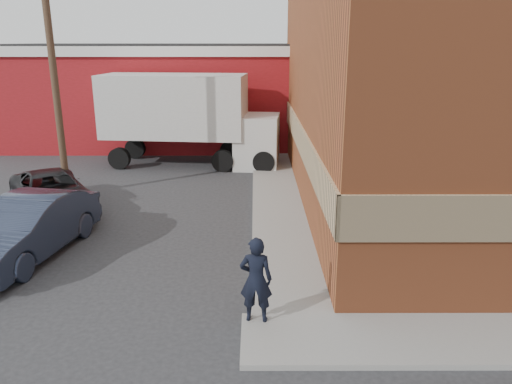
% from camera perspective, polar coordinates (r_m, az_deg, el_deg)
% --- Properties ---
extents(ground, '(90.00, 90.00, 0.00)m').
position_cam_1_polar(ground, '(11.12, 1.06, -14.22)').
color(ground, '#28282B').
rests_on(ground, ground).
extents(brick_building, '(14.25, 18.25, 9.36)m').
position_cam_1_polar(brick_building, '(20.49, 25.67, 12.30)').
color(brick_building, '#994927').
rests_on(brick_building, ground).
extents(sidewalk_west, '(1.80, 18.00, 0.12)m').
position_cam_1_polar(sidewalk_west, '(19.39, 2.29, -0.18)').
color(sidewalk_west, gray).
rests_on(sidewalk_west, ground).
extents(warehouse, '(16.30, 8.30, 5.60)m').
position_cam_1_polar(warehouse, '(30.22, -11.37, 10.99)').
color(warehouse, maroon).
rests_on(warehouse, ground).
extents(utility_pole, '(2.00, 0.26, 9.00)m').
position_cam_1_polar(utility_pole, '(19.92, -22.15, 12.81)').
color(utility_pole, '#4C3526').
rests_on(utility_pole, ground).
extents(man, '(0.71, 0.50, 1.86)m').
position_cam_1_polar(man, '(10.39, -0.01, -9.98)').
color(man, black).
rests_on(man, sidewalk_south).
extents(sedan, '(2.66, 5.29, 1.66)m').
position_cam_1_polar(sedan, '(15.09, -24.61, -3.72)').
color(sedan, '#2A3247').
rests_on(sedan, ground).
extents(suv_a, '(4.48, 5.30, 1.35)m').
position_cam_1_polar(suv_a, '(18.88, -22.33, 0.01)').
color(suv_a, black).
rests_on(suv_a, ground).
extents(box_truck, '(8.87, 3.43, 4.27)m').
position_cam_1_polar(box_truck, '(23.88, -7.32, 8.84)').
color(box_truck, silver).
rests_on(box_truck, ground).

